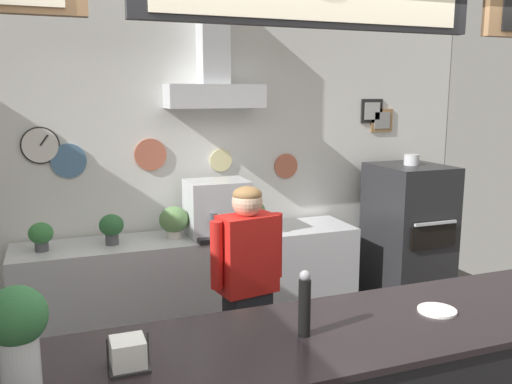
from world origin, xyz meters
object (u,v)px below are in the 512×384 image
Objects in this scene: potted_basil at (41,235)px; napkin_holder at (128,354)px; potted_oregano at (111,227)px; potted_rosemary at (174,221)px; shop_worker at (247,289)px; potted_sage at (252,213)px; pizza_oven at (407,239)px; condiment_plate at (437,310)px; basil_vase at (18,333)px; espresso_machine at (217,208)px; pepper_grinder at (305,304)px.

potted_basil is 1.42× the size of napkin_holder.
potted_basil is (-0.52, -0.00, -0.01)m from potted_oregano.
potted_oregano is at bearing -176.72° from potted_rosemary.
shop_worker is 5.65× the size of potted_sage.
pizza_oven is 2.66m from condiment_plate.
potted_oregano is at bearing 77.12° from basil_vase.
espresso_machine is at bearing -170.29° from potted_sage.
pizza_oven is at bearing 45.63° from pepper_grinder.
pizza_oven is at bearing 56.47° from condiment_plate.
espresso_machine is 1.92× the size of potted_rosemary.
potted_rosemary is at bearing 175.61° from espresso_machine.
condiment_plate is at bearing 0.74° from pepper_grinder.
pepper_grinder is 0.77× the size of basil_vase.
napkin_holder is at bearing -105.95° from potted_rosemary.
condiment_plate is at bearing 103.04° from shop_worker.
espresso_machine reaches higher than napkin_holder.
potted_basil is (-1.03, -0.03, -0.02)m from potted_rosemary.
napkin_holder is (-0.74, -0.01, -0.09)m from pepper_grinder.
basil_vase is at bearing -120.89° from espresso_machine.
shop_worker reaches higher than napkin_holder.
shop_worker is at bearing 81.60° from pepper_grinder.
pizza_oven is at bearing -163.78° from shop_worker.
shop_worker reaches higher than potted_oregano.
pepper_grinder is at bearing -179.26° from condiment_plate.
basil_vase is (-0.02, -2.37, 0.24)m from potted_basil.
basil_vase is (-1.81, -0.04, 0.20)m from condiment_plate.
condiment_plate is at bearing -123.53° from pizza_oven.
napkin_holder is at bearing -119.91° from potted_sage.
pepper_grinder is at bearing -97.54° from espresso_machine.
pepper_grinder reaches higher than napkin_holder.
basil_vase is at bearing -145.55° from pizza_oven.
potted_rosemary is (-2.22, 0.16, 0.33)m from pizza_oven.
potted_rosemary is 0.71× the size of basil_vase.
condiment_plate is (1.79, -2.33, 0.04)m from potted_basil.
condiment_plate is at bearing -80.40° from espresso_machine.
espresso_machine is (0.13, 1.11, 0.31)m from shop_worker.
potted_basil is (-1.74, -0.06, -0.02)m from potted_sage.
shop_worker is 6.74× the size of potted_basil.
espresso_machine is 2.77m from basil_vase.
potted_oregano is 1.10× the size of potted_basil.
potted_rosemary is 0.71m from potted_sage.
potted_sage is 3.01m from basil_vase.
pizza_oven is 2.21m from shop_worker.
basil_vase is (-1.29, -1.26, 0.45)m from shop_worker.
potted_basil is 0.59× the size of basil_vase.
potted_oregano is at bearing -66.06° from shop_worker.
napkin_holder reaches higher than potted_oregano.
shop_worker is 1.30m from pepper_grinder.
potted_sage is 1.46× the size of condiment_plate.
potted_oregano is (-0.75, 1.11, 0.22)m from shop_worker.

